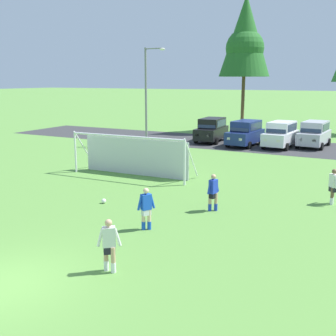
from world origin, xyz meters
The scene contains 14 objects.
ground_plane centered at (0.00, 15.00, 0.00)m, with size 400.00×400.00×0.00m, color #598C3D.
parking_lot_strip centered at (0.00, 27.96, 0.00)m, with size 52.00×8.40×0.01m, color #333335.
soccer_ball centered at (-2.18, 7.58, 0.11)m, with size 0.22×0.22×0.22m.
soccer_goal centered at (-3.98, 13.02, 1.29)m, with size 7.47×2.15×2.57m.
player_striker_near centered at (2.70, 8.89, 0.82)m, with size 0.36×0.72×1.64m.
player_midfield_center centered at (7.20, 12.38, 0.82)m, with size 0.46×0.68×1.64m.
player_defender_far centered at (2.11, 2.05, 0.82)m, with size 0.67×0.47×1.64m.
player_winger_left centered at (1.29, 5.58, 0.82)m, with size 0.51×0.64×1.64m.
parked_car_slot_far_left centered at (-4.87, 27.83, 1.11)m, with size 2.33×4.70×2.16m.
parked_car_slot_left centered at (-1.41, 26.94, 1.11)m, with size 2.41×4.74×2.16m.
parked_car_slot_center_left centered at (1.49, 27.51, 1.11)m, with size 2.41×4.74×2.16m.
parked_car_slot_center centered at (3.94, 29.09, 1.11)m, with size 2.41×4.74×2.16m.
tree_left_edge centered at (-4.59, 36.07, 9.78)m, with size 5.33×5.33×14.21m.
street_lamp centered at (-9.04, 23.39, 4.25)m, with size 2.00×0.32×8.22m.
Camera 1 is at (8.87, -7.16, 5.62)m, focal length 43.74 mm.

